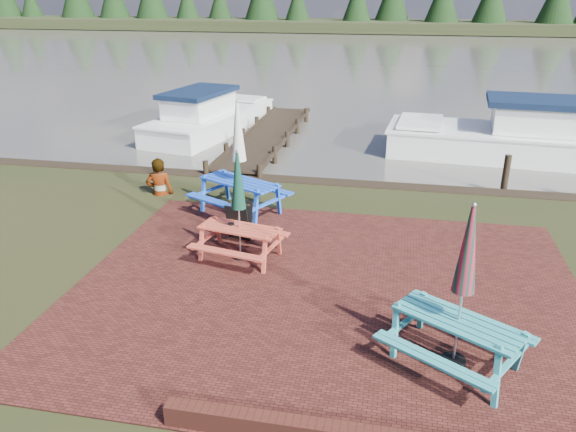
% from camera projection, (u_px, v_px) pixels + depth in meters
% --- Properties ---
extents(ground, '(120.00, 120.00, 0.00)m').
position_uv_depth(ground, '(317.00, 321.00, 9.12)').
color(ground, black).
rests_on(ground, ground).
extents(paving, '(9.00, 7.50, 0.02)m').
position_uv_depth(paving, '(325.00, 291.00, 10.03)').
color(paving, '#381511').
rests_on(paving, ground).
extents(water, '(120.00, 60.00, 0.02)m').
position_uv_depth(water, '(389.00, 58.00, 42.69)').
color(water, '#46433C').
rests_on(water, ground).
extents(far_treeline, '(120.00, 10.00, 8.10)m').
position_uv_depth(far_treeline, '(398.00, 2.00, 67.76)').
color(far_treeline, black).
rests_on(far_treeline, ground).
extents(picnic_table_teal, '(2.34, 2.28, 2.46)m').
position_uv_depth(picnic_table_teal, '(460.00, 313.00, 7.77)').
color(picnic_table_teal, teal).
rests_on(picnic_table_teal, ground).
extents(picnic_table_red, '(1.84, 1.70, 2.21)m').
position_uv_depth(picnic_table_red, '(239.00, 223.00, 10.95)').
color(picnic_table_red, '#C74733').
rests_on(picnic_table_red, ground).
extents(picnic_table_blue, '(2.50, 2.41, 2.69)m').
position_uv_depth(picnic_table_blue, '(240.00, 176.00, 13.12)').
color(picnic_table_blue, blue).
rests_on(picnic_table_blue, ground).
extents(chalkboard, '(0.53, 0.55, 0.81)m').
position_uv_depth(chalkboard, '(239.00, 221.00, 11.96)').
color(chalkboard, black).
rests_on(chalkboard, ground).
extents(jetty, '(1.76, 9.08, 1.00)m').
position_uv_depth(jetty, '(267.00, 136.00, 19.94)').
color(jetty, black).
rests_on(jetty, ground).
extents(boat_jetty, '(3.55, 6.92, 1.91)m').
position_uv_depth(boat_jetty, '(209.00, 119.00, 21.37)').
color(boat_jetty, white).
rests_on(boat_jetty, ground).
extents(boat_near, '(8.20, 3.44, 2.16)m').
position_uv_depth(boat_near, '(519.00, 139.00, 18.23)').
color(boat_near, white).
rests_on(boat_near, ground).
extents(person, '(0.78, 0.59, 1.94)m').
position_uv_depth(person, '(157.00, 159.00, 14.32)').
color(person, gray).
rests_on(person, ground).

